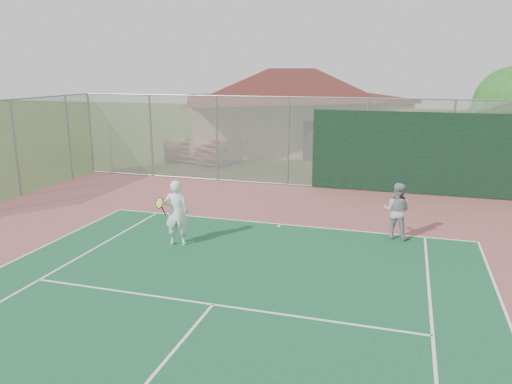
# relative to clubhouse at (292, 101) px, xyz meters

# --- Properties ---
(back_fence) EXTENTS (20.08, 0.11, 3.53)m
(back_fence) POSITION_rel_clubhouse_xyz_m (5.15, -9.59, -1.09)
(back_fence) COLOR gray
(back_fence) RESTS_ON ground
(side_fence_left) EXTENTS (0.08, 9.00, 3.50)m
(side_fence_left) POSITION_rel_clubhouse_xyz_m (-6.96, -14.07, -1.01)
(side_fence_left) COLOR gray
(side_fence_left) RESTS_ON ground
(clubhouse) EXTENTS (14.91, 12.73, 5.44)m
(clubhouse) POSITION_rel_clubhouse_xyz_m (0.00, 0.00, 0.00)
(clubhouse) COLOR tan
(clubhouse) RESTS_ON ground
(bleachers) EXTENTS (3.49, 2.57, 1.13)m
(bleachers) POSITION_rel_clubhouse_xyz_m (-3.15, -5.92, -2.17)
(bleachers) COLOR #AB3827
(bleachers) RESTS_ON ground
(player_white_front) EXTENTS (0.89, 0.76, 1.75)m
(player_white_front) POSITION_rel_clubhouse_xyz_m (0.85, -17.19, -1.88)
(player_white_front) COLOR white
(player_white_front) RESTS_ON ground
(player_grey_back) EXTENTS (0.85, 0.72, 1.55)m
(player_grey_back) POSITION_rel_clubhouse_xyz_m (6.36, -14.98, -1.98)
(player_grey_back) COLOR #999C9E
(player_grey_back) RESTS_ON ground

